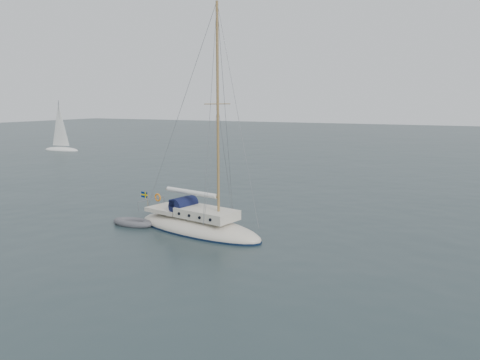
% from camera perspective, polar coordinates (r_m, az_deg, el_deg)
% --- Properties ---
extents(ground, '(300.00, 300.00, 0.00)m').
position_cam_1_polar(ground, '(26.49, -0.19, -8.39)').
color(ground, black).
rests_on(ground, ground).
extents(sailboat, '(10.13, 3.03, 14.43)m').
position_cam_1_polar(sailboat, '(29.76, -5.16, -4.22)').
color(sailboat, beige).
rests_on(sailboat, ground).
extents(dinghy, '(3.00, 1.36, 0.43)m').
position_cam_1_polar(dinghy, '(32.08, -12.96, -5.08)').
color(dinghy, '#535258').
rests_on(dinghy, ground).
extents(distant_yacht_a, '(6.63, 3.54, 8.79)m').
position_cam_1_polar(distant_yacht_a, '(83.61, -21.10, 5.94)').
color(distant_yacht_a, silver).
rests_on(distant_yacht_a, ground).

